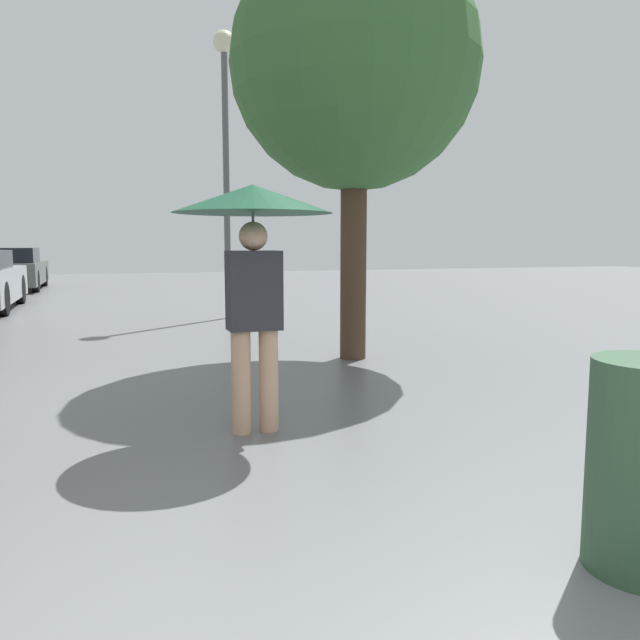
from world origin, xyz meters
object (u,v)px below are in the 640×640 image
tree (355,66)px  street_lamp (225,116)px  pedestrian (253,229)px  parked_car_farthest (11,270)px

tree → street_lamp: 4.70m
pedestrian → tree: tree is taller
street_lamp → pedestrian: bearing=-99.3°
parked_car_farthest → tree: bearing=-68.6°
tree → street_lamp: size_ratio=0.95×
pedestrian → parked_car_farthest: pedestrian is taller
parked_car_farthest → tree: tree is taller
pedestrian → street_lamp: street_lamp is taller
pedestrian → tree: bearing=54.5°
pedestrian → parked_car_farthest: bearing=102.5°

